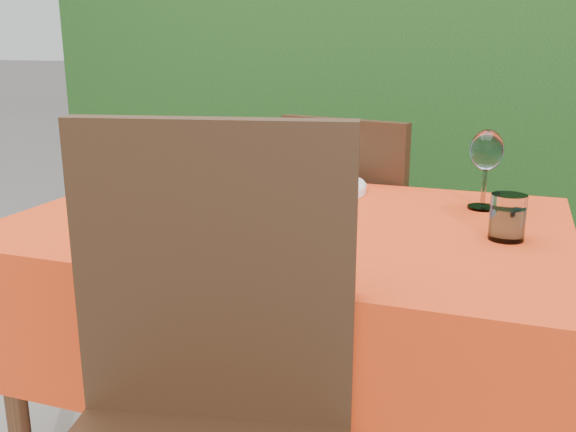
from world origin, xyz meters
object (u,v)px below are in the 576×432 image
(chair_far, at_px, (355,236))
(steel_ramekin, at_px, (184,181))
(water_glass, at_px, (507,219))
(pizza_plate, at_px, (273,222))
(fork, at_px, (157,217))
(wine_glass, at_px, (487,154))
(chair_near, at_px, (199,412))
(pasta_plate, at_px, (314,180))

(chair_far, height_order, steel_ramekin, chair_far)
(chair_far, relative_size, water_glass, 9.57)
(chair_far, xyz_separation_m, pizza_plate, (-0.01, -0.74, 0.25))
(fork, relative_size, steel_ramekin, 2.59)
(pizza_plate, relative_size, steel_ramekin, 5.24)
(fork, bearing_deg, water_glass, 12.63)
(pizza_plate, xyz_separation_m, water_glass, (0.47, 0.13, 0.02))
(pizza_plate, distance_m, water_glass, 0.49)
(wine_glass, xyz_separation_m, steel_ramekin, (-0.82, -0.02, -0.12))
(water_glass, bearing_deg, chair_far, 127.37)
(steel_ramekin, bearing_deg, chair_near, -60.49)
(water_glass, distance_m, wine_glass, 0.27)
(water_glass, bearing_deg, chair_near, -126.40)
(pasta_plate, bearing_deg, chair_far, 81.13)
(chair_near, height_order, steel_ramekin, chair_near)
(chair_far, relative_size, steel_ramekin, 12.74)
(chair_far, relative_size, wine_glass, 4.70)
(chair_near, bearing_deg, wine_glass, 53.87)
(fork, bearing_deg, pizza_plate, -0.49)
(chair_far, bearing_deg, chair_near, 104.69)
(chair_far, distance_m, pizza_plate, 0.78)
(chair_near, bearing_deg, chair_far, 79.64)
(pizza_plate, height_order, pasta_plate, pasta_plate)
(wine_glass, bearing_deg, fork, -153.94)
(water_glass, xyz_separation_m, wine_glass, (-0.06, 0.25, 0.09))
(chair_near, relative_size, pasta_plate, 3.55)
(chair_near, distance_m, steel_ramekin, 0.94)
(wine_glass, distance_m, steel_ramekin, 0.83)
(water_glass, bearing_deg, wine_glass, 103.97)
(pasta_plate, relative_size, water_glass, 3.02)
(pizza_plate, height_order, fork, pizza_plate)
(pizza_plate, xyz_separation_m, wine_glass, (0.41, 0.38, 0.11))
(wine_glass, bearing_deg, chair_near, -113.82)
(chair_near, bearing_deg, pizza_plate, 83.72)
(chair_far, bearing_deg, pasta_plate, 93.87)
(pizza_plate, bearing_deg, chair_far, 89.48)
(steel_ramekin, bearing_deg, fork, -71.88)
(pasta_plate, relative_size, steel_ramekin, 4.02)
(chair_far, height_order, fork, chair_far)
(chair_near, xyz_separation_m, steel_ramekin, (-0.45, 0.80, 0.17))
(fork, distance_m, steel_ramekin, 0.34)
(chair_far, distance_m, steel_ramekin, 0.61)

